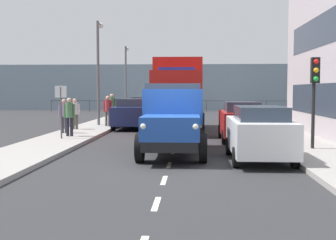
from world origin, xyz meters
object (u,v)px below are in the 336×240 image
at_px(car_red_kerbside_1, 241,121).
at_px(car_maroon_oppositeside_1, 144,109).
at_px(lamp_post_far, 126,73).
at_px(lorry_cargo_red, 179,93).
at_px(pedestrian_couple_b, 69,114).
at_px(traffic_light_near, 315,83).
at_px(car_navy_oppositeside_0, 133,113).
at_px(street_sign, 61,103).
at_px(car_white_kerbside_near, 259,133).
at_px(truck_vintage_blue, 173,121).
at_px(pedestrian_in_dark_coat, 108,108).
at_px(lamp_post_promenade, 99,63).
at_px(pedestrian_with_bag, 75,111).
at_px(pedestrian_near_railing, 64,113).
at_px(pedestrian_by_lamp, 112,106).

bearing_deg(car_red_kerbside_1, car_maroon_oppositeside_1, -64.65).
relative_size(car_maroon_oppositeside_1, lamp_post_far, 0.77).
xyz_separation_m(lorry_cargo_red, car_red_kerbside_1, (-2.87, 4.82, -1.18)).
relative_size(pedestrian_couple_b, traffic_light_near, 0.54).
distance_m(lorry_cargo_red, car_navy_oppositeside_0, 3.08).
bearing_deg(car_red_kerbside_1, street_sign, 5.32).
relative_size(traffic_light_near, lamp_post_far, 0.55).
bearing_deg(car_white_kerbside_near, pedestrian_couple_b, -36.78).
height_order(truck_vintage_blue, car_navy_oppositeside_0, truck_vintage_blue).
height_order(car_white_kerbside_near, car_maroon_oppositeside_1, same).
height_order(car_maroon_oppositeside_1, traffic_light_near, traffic_light_near).
bearing_deg(pedestrian_in_dark_coat, lamp_post_promenade, -53.83).
relative_size(lorry_cargo_red, street_sign, 3.65).
xyz_separation_m(truck_vintage_blue, lamp_post_far, (5.18, -23.70, 2.48)).
xyz_separation_m(pedestrian_couple_b, pedestrian_in_dark_coat, (-0.62, -5.74, 0.00)).
relative_size(pedestrian_with_bag, street_sign, 0.72).
relative_size(car_maroon_oppositeside_1, traffic_light_near, 1.40).
bearing_deg(lorry_cargo_red, car_red_kerbside_1, 120.73).
bearing_deg(car_red_kerbside_1, truck_vintage_blue, 59.42).
relative_size(car_red_kerbside_1, lamp_post_promenade, 0.65).
distance_m(pedestrian_couple_b, lamp_post_promenade, 7.22).
relative_size(pedestrian_couple_b, pedestrian_near_railing, 1.05).
height_order(pedestrian_in_dark_coat, pedestrian_by_lamp, pedestrian_by_lamp).
bearing_deg(street_sign, truck_vintage_blue, 141.92).
bearing_deg(car_maroon_oppositeside_1, car_white_kerbside_near, 107.90).
bearing_deg(lamp_post_promenade, lorry_cargo_red, 156.19).
bearing_deg(traffic_light_near, lamp_post_promenade, -46.64).
relative_size(pedestrian_in_dark_coat, lamp_post_promenade, 0.28).
xyz_separation_m(car_maroon_oppositeside_1, pedestrian_by_lamp, (1.57, 3.77, 0.34)).
xyz_separation_m(car_navy_oppositeside_0, pedestrian_couple_b, (2.08, 5.60, 0.27)).
bearing_deg(truck_vintage_blue, pedestrian_with_bag, -56.34).
relative_size(lorry_cargo_red, car_white_kerbside_near, 1.97).
xyz_separation_m(car_navy_oppositeside_0, pedestrian_with_bag, (2.79, 2.06, 0.20)).
xyz_separation_m(car_red_kerbside_1, lamp_post_promenade, (7.69, -6.95, 2.93)).
xyz_separation_m(lorry_cargo_red, traffic_light_near, (-5.04, 8.32, 0.40)).
height_order(pedestrian_couple_b, street_sign, street_sign).
distance_m(car_maroon_oppositeside_1, pedestrian_by_lamp, 4.10).
bearing_deg(pedestrian_by_lamp, lamp_post_far, -85.85).
height_order(car_navy_oppositeside_0, traffic_light_near, traffic_light_near).
bearing_deg(pedestrian_by_lamp, car_white_kerbside_near, 118.02).
bearing_deg(lamp_post_promenade, truck_vintage_blue, 113.26).
relative_size(lorry_cargo_red, traffic_light_near, 2.56).
height_order(lorry_cargo_red, car_white_kerbside_near, lorry_cargo_red).
distance_m(pedestrian_by_lamp, traffic_light_near, 14.73).
bearing_deg(pedestrian_couple_b, car_red_kerbside_1, 178.18).
distance_m(truck_vintage_blue, lorry_cargo_red, 9.48).
height_order(pedestrian_couple_b, traffic_light_near, traffic_light_near).
relative_size(lorry_cargo_red, pedestrian_with_bag, 5.08).
height_order(car_white_kerbside_near, pedestrian_near_railing, pedestrian_near_railing).
bearing_deg(pedestrian_with_bag, pedestrian_in_dark_coat, -121.03).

